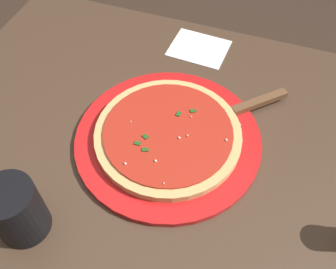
# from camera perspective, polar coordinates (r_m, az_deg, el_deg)

# --- Properties ---
(ground_plane) EXTENTS (5.00, 5.00, 0.00)m
(ground_plane) POSITION_cam_1_polar(r_m,az_deg,el_deg) (1.45, -0.61, -19.48)
(ground_plane) COLOR #38281E
(restaurant_table) EXTENTS (1.02, 0.78, 0.77)m
(restaurant_table) POSITION_cam_1_polar(r_m,az_deg,el_deg) (0.88, -0.96, -6.99)
(restaurant_table) COLOR black
(restaurant_table) RESTS_ON ground_plane
(serving_plate) EXTENTS (0.37, 0.37, 0.01)m
(serving_plate) POSITION_cam_1_polar(r_m,az_deg,el_deg) (0.75, 0.00, -0.65)
(serving_plate) COLOR red
(serving_plate) RESTS_ON restaurant_table
(pizza) EXTENTS (0.29, 0.29, 0.02)m
(pizza) POSITION_cam_1_polar(r_m,az_deg,el_deg) (0.74, -0.00, 0.06)
(pizza) COLOR #DBB26B
(pizza) RESTS_ON serving_plate
(pizza_server) EXTENTS (0.19, 0.18, 0.01)m
(pizza_server) POSITION_cam_1_polar(r_m,az_deg,el_deg) (0.80, 11.20, 3.88)
(pizza_server) COLOR silver
(pizza_server) RESTS_ON serving_plate
(cup_tall_drink) EXTENTS (0.09, 0.09, 0.11)m
(cup_tall_drink) POSITION_cam_1_polar(r_m,az_deg,el_deg) (0.66, -21.86, -10.58)
(cup_tall_drink) COLOR black
(cup_tall_drink) RESTS_ON restaurant_table
(napkin_folded_right) EXTENTS (0.14, 0.12, 0.00)m
(napkin_folded_right) POSITION_cam_1_polar(r_m,az_deg,el_deg) (0.95, 4.66, 12.82)
(napkin_folded_right) COLOR white
(napkin_folded_right) RESTS_ON restaurant_table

